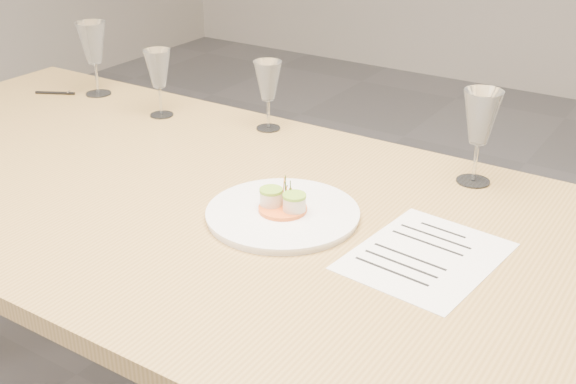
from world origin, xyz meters
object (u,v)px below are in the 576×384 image
Objects in this scene: recipe_sheet at (425,256)px; dinner_plate at (283,212)px; wine_glass_3 at (481,119)px; wine_glass_2 at (268,82)px; wine_glass_0 at (93,44)px; ballpoint_pen at (55,93)px; wine_glass_1 at (158,70)px; dining_table at (251,237)px.

dinner_plate is at bearing -171.25° from recipe_sheet.
wine_glass_3 reaches higher than dinner_plate.
wine_glass_0 is at bearing -176.38° from wine_glass_2.
recipe_sheet is 0.75m from wine_glass_2.
wine_glass_1 is (0.40, 0.03, 0.13)m from ballpoint_pen.
wine_glass_3 is (0.58, -0.03, 0.02)m from wine_glass_2.
wine_glass_2 is at bearing 177.47° from wine_glass_3.
dinner_plate is at bearing -52.26° from wine_glass_2.
recipe_sheet is at bearing -15.97° from wine_glass_0.
wine_glass_3 is (0.35, 0.38, 0.22)m from dining_table.
wine_glass_0 is (0.11, 0.07, 0.15)m from ballpoint_pen.
wine_glass_0 is 0.61m from wine_glass_2.
dinner_plate is 1.70× the size of wine_glass_2.
dinner_plate is 0.97× the size of recipe_sheet.
ballpoint_pen is 1.31m from wine_glass_3.
wine_glass_1 is 0.32m from wine_glass_2.
wine_glass_2 reaches higher than dinner_plate.
wine_glass_3 is at bearing 47.85° from dining_table.
recipe_sheet is at bearing 2.93° from dining_table.
wine_glass_0 is at bearing 172.36° from wine_glass_1.
dinner_plate is at bearing -43.91° from ballpoint_pen.
ballpoint_pen is 0.52× the size of wine_glass_3.
dining_table is 0.67m from wine_glass_1.
dining_table is 7.31× the size of recipe_sheet.
wine_glass_1 reaches higher than dining_table.
dinner_plate is 1.46× the size of wine_glass_3.
wine_glass_1 is (-0.55, 0.33, 0.20)m from dining_table.
recipe_sheet is at bearing -18.47° from wine_glass_1.
wine_glass_0 is at bearing -179.39° from wine_glass_3.
wine_glass_0 reaches higher than dinner_plate.
ballpoint_pen is 0.60× the size of wine_glass_1.
wine_glass_0 reaches higher than dining_table.
ballpoint_pen is 0.61× the size of wine_glass_2.
wine_glass_1 is 1.01× the size of wine_glass_2.
ballpoint_pen is at bearing 174.12° from recipe_sheet.
wine_glass_3 is (-0.04, 0.36, 0.15)m from recipe_sheet.
wine_glass_2 is at bearing 153.84° from recipe_sheet.
wine_glass_1 reaches higher than dinner_plate.
recipe_sheet is 0.40m from wine_glass_3.
dining_table is at bearing -171.17° from recipe_sheet.
wine_glass_2 reaches higher than recipe_sheet.
dinner_plate is 0.53m from wine_glass_2.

